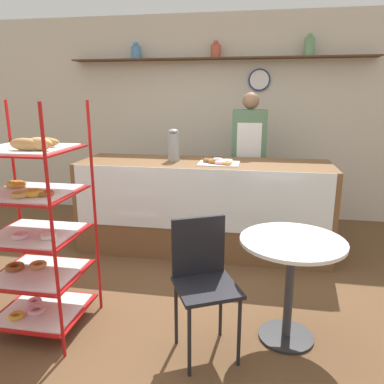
# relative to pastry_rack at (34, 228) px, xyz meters

# --- Properties ---
(ground_plane) EXTENTS (14.00, 14.00, 0.00)m
(ground_plane) POSITION_rel_pastry_rack_xyz_m (0.95, 0.56, -0.77)
(ground_plane) COLOR brown
(back_wall) EXTENTS (10.00, 0.30, 2.70)m
(back_wall) POSITION_rel_pastry_rack_xyz_m (0.95, 2.99, 0.59)
(back_wall) COLOR beige
(back_wall) RESTS_ON ground_plane
(display_counter) EXTENTS (2.66, 0.79, 0.98)m
(display_counter) POSITION_rel_pastry_rack_xyz_m (0.95, 1.65, -0.28)
(display_counter) COLOR brown
(display_counter) RESTS_ON ground_plane
(pastry_rack) EXTENTS (0.66, 0.62, 1.63)m
(pastry_rack) POSITION_rel_pastry_rack_xyz_m (0.00, 0.00, 0.00)
(pastry_rack) COLOR #B71414
(pastry_rack) RESTS_ON ground_plane
(person_worker) EXTENTS (0.40, 0.23, 1.70)m
(person_worker) POSITION_rel_pastry_rack_xyz_m (1.41, 2.23, 0.16)
(person_worker) COLOR #282833
(person_worker) RESTS_ON ground_plane
(cafe_table) EXTENTS (0.70, 0.70, 0.74)m
(cafe_table) POSITION_rel_pastry_rack_xyz_m (1.76, 0.17, -0.21)
(cafe_table) COLOR #262628
(cafe_table) RESTS_ON ground_plane
(cafe_chair) EXTENTS (0.51, 0.51, 0.90)m
(cafe_chair) POSITION_rel_pastry_rack_xyz_m (1.19, -0.02, -0.21)
(cafe_chair) COLOR black
(cafe_chair) RESTS_ON ground_plane
(coffee_carafe) EXTENTS (0.13, 0.13, 0.34)m
(coffee_carafe) POSITION_rel_pastry_rack_xyz_m (0.62, 1.67, 0.37)
(coffee_carafe) COLOR gray
(coffee_carafe) RESTS_ON display_counter
(donut_tray_counter) EXTENTS (0.42, 0.31, 0.05)m
(donut_tray_counter) POSITION_rel_pastry_rack_xyz_m (1.12, 1.56, 0.23)
(donut_tray_counter) COLOR white
(donut_tray_counter) RESTS_ON display_counter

